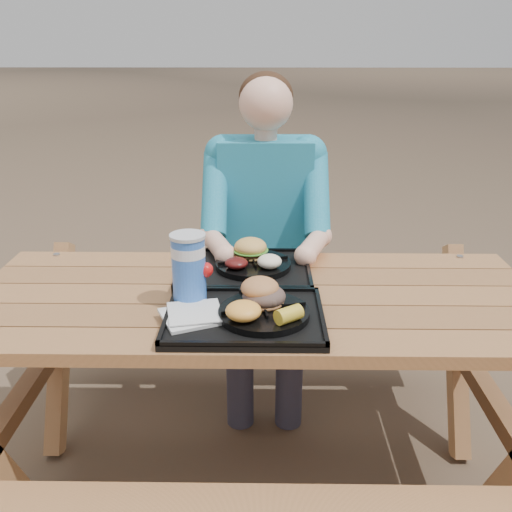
{
  "coord_description": "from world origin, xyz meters",
  "views": [
    {
      "loc": [
        0.02,
        -1.64,
        1.51
      ],
      "look_at": [
        0.0,
        0.0,
        0.88
      ],
      "focal_mm": 40.0,
      "sensor_mm": 36.0,
      "label": 1
    }
  ],
  "objects": [
    {
      "name": "plate_far",
      "position": [
        -0.01,
        0.18,
        0.78
      ],
      "size": [
        0.26,
        0.26,
        0.02
      ],
      "primitive_type": "cylinder",
      "color": "black",
      "rests_on": "tray_far"
    },
    {
      "name": "soda_cup",
      "position": [
        -0.2,
        -0.09,
        0.87
      ],
      "size": [
        0.1,
        0.1,
        0.2
      ],
      "primitive_type": "cylinder",
      "color": "blue",
      "rests_on": "tray_near"
    },
    {
      "name": "picnic_table",
      "position": [
        0.0,
        0.0,
        0.38
      ],
      "size": [
        1.8,
        1.49,
        0.75
      ],
      "primitive_type": null,
      "color": "#999999",
      "rests_on": "ground"
    },
    {
      "name": "sandwich",
      "position": [
        0.03,
        -0.15,
        0.85
      ],
      "size": [
        0.12,
        0.12,
        0.12
      ],
      "primitive_type": null,
      "color": "#B97441",
      "rests_on": "plate_near"
    },
    {
      "name": "condiment_bbq",
      "position": [
        -0.03,
        -0.06,
        0.78
      ],
      "size": [
        0.05,
        0.05,
        0.03
      ],
      "primitive_type": "cylinder",
      "color": "black",
      "rests_on": "tray_near"
    },
    {
      "name": "plate_near",
      "position": [
        0.03,
        -0.19,
        0.78
      ],
      "size": [
        0.26,
        0.26,
        0.02
      ],
      "primitive_type": "cylinder",
      "color": "black",
      "rests_on": "tray_near"
    },
    {
      "name": "tray_near",
      "position": [
        -0.03,
        -0.19,
        0.76
      ],
      "size": [
        0.45,
        0.35,
        0.02
      ],
      "primitive_type": "cube",
      "color": "black",
      "rests_on": "picnic_table"
    },
    {
      "name": "ground",
      "position": [
        0.0,
        0.0,
        0.0
      ],
      "size": [
        60.0,
        60.0,
        0.0
      ],
      "primitive_type": "plane",
      "color": "#999999",
      "rests_on": "ground"
    },
    {
      "name": "baked_beans",
      "position": [
        -0.07,
        0.12,
        0.81
      ],
      "size": [
        0.08,
        0.08,
        0.04
      ],
      "primitive_type": "ellipsoid",
      "color": "#4F110F",
      "rests_on": "plate_far"
    },
    {
      "name": "burger",
      "position": [
        -0.02,
        0.23,
        0.84
      ],
      "size": [
        0.12,
        0.12,
        0.1
      ],
      "primitive_type": null,
      "color": "#E1A64F",
      "rests_on": "plate_far"
    },
    {
      "name": "tray_far",
      "position": [
        -0.04,
        0.17,
        0.76
      ],
      "size": [
        0.45,
        0.35,
        0.02
      ],
      "primitive_type": "cube",
      "color": "black",
      "rests_on": "picnic_table"
    },
    {
      "name": "napkin_stack",
      "position": [
        -0.18,
        -0.2,
        0.78
      ],
      "size": [
        0.2,
        0.2,
        0.02
      ],
      "primitive_type": "cube",
      "rotation": [
        0.0,
        0.0,
        0.42
      ],
      "color": "silver",
      "rests_on": "tray_near"
    },
    {
      "name": "corn_cob",
      "position": [
        0.09,
        -0.26,
        0.81
      ],
      "size": [
        0.1,
        0.1,
        0.04
      ],
      "primitive_type": null,
      "rotation": [
        0.0,
        0.0,
        0.62
      ],
      "color": "gold",
      "rests_on": "plate_near"
    },
    {
      "name": "cutlery_far",
      "position": [
        -0.2,
        0.19,
        0.77
      ],
      "size": [
        0.08,
        0.18,
        0.01
      ],
      "primitive_type": "cube",
      "rotation": [
        0.0,
        0.0,
        0.28
      ],
      "color": "black",
      "rests_on": "tray_far"
    },
    {
      "name": "condiment_mustard",
      "position": [
        0.04,
        -0.05,
        0.78
      ],
      "size": [
        0.04,
        0.04,
        0.03
      ],
      "primitive_type": "cylinder",
      "color": "yellow",
      "rests_on": "tray_near"
    },
    {
      "name": "mac_cheese",
      "position": [
        -0.03,
        -0.25,
        0.81
      ],
      "size": [
        0.1,
        0.1,
        0.05
      ],
      "primitive_type": "ellipsoid",
      "color": "#FFB243",
      "rests_on": "plate_near"
    },
    {
      "name": "potato_salad",
      "position": [
        0.04,
        0.13,
        0.81
      ],
      "size": [
        0.08,
        0.08,
        0.05
      ],
      "primitive_type": "ellipsoid",
      "color": "white",
      "rests_on": "plate_far"
    },
    {
      "name": "diner",
      "position": [
        0.03,
        0.64,
        0.64
      ],
      "size": [
        0.48,
        0.84,
        1.28
      ],
      "primitive_type": null,
      "color": "teal",
      "rests_on": "ground"
    }
  ]
}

